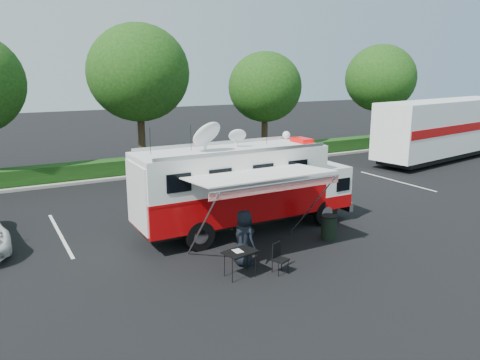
% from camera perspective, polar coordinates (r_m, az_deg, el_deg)
% --- Properties ---
extents(ground_plane, '(120.00, 120.00, 0.00)m').
position_cam_1_polar(ground_plane, '(18.52, 0.76, -6.04)').
color(ground_plane, black).
rests_on(ground_plane, ground).
extents(back_border, '(60.00, 6.14, 8.87)m').
position_cam_1_polar(back_border, '(29.74, -9.98, 10.93)').
color(back_border, '#9E998E').
rests_on(back_border, ground_plane).
extents(stall_lines, '(24.12, 5.50, 0.01)m').
position_cam_1_polar(stall_lines, '(20.83, -4.57, -3.85)').
color(stall_lines, silver).
rests_on(stall_lines, ground_plane).
extents(command_truck, '(8.74, 2.41, 4.20)m').
position_cam_1_polar(command_truck, '(17.96, 0.57, -0.67)').
color(command_truck, black).
rests_on(command_truck, ground_plane).
extents(awning, '(4.77, 2.48, 2.88)m').
position_cam_1_polar(awning, '(15.28, 2.68, 0.30)').
color(awning, silver).
rests_on(awning, ground_plane).
extents(person, '(0.74, 0.99, 1.84)m').
position_cam_1_polar(person, '(15.32, 0.50, -10.31)').
color(person, black).
rests_on(person, ground_plane).
extents(folding_table, '(1.09, 0.87, 0.83)m').
position_cam_1_polar(folding_table, '(14.21, 0.00, -8.85)').
color(folding_table, black).
rests_on(folding_table, ground_plane).
extents(folding_chair, '(0.58, 0.61, 0.93)m').
position_cam_1_polar(folding_chair, '(14.66, 4.70, -9.13)').
color(folding_chair, black).
rests_on(folding_chair, ground_plane).
extents(trash_bin, '(0.61, 0.61, 0.91)m').
position_cam_1_polar(trash_bin, '(17.66, 10.80, -5.68)').
color(trash_bin, black).
rests_on(trash_bin, ground_plane).
extents(semi_trailer, '(13.62, 4.88, 4.12)m').
position_cam_1_polar(semi_trailer, '(35.53, 23.82, 5.78)').
color(semi_trailer, white).
rests_on(semi_trailer, ground_plane).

